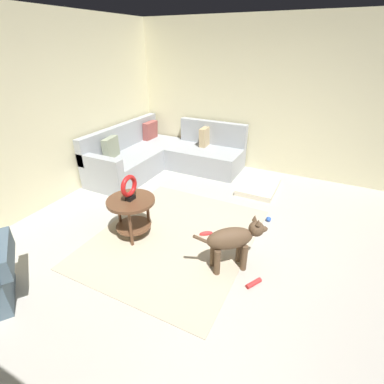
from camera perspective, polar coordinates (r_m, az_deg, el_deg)
The scene contains 12 objects.
ground_plane at distance 3.45m, azimuth 5.77°, elevation -14.18°, with size 6.00×6.00×0.10m, color #B7B2A8.
wall_back at distance 4.58m, azimuth -30.94°, elevation 12.73°, with size 6.00×0.12×2.70m, color beige.
wall_right at distance 5.50m, azimuth 18.28°, elevation 17.18°, with size 0.12×6.00×2.70m, color beige.
area_rug at distance 3.75m, azimuth -3.46°, elevation -9.00°, with size 2.30×1.90×0.01m, color #BCAD93.
sectional_couch at distance 5.61m, azimuth -5.95°, elevation 7.32°, with size 2.20×2.25×0.88m.
side_table at distance 3.63m, azimuth -12.12°, elevation -3.19°, with size 0.60×0.60×0.54m.
torus_sculpture at distance 3.49m, azimuth -12.60°, elevation 0.96°, with size 0.28×0.08×0.33m.
dog_bed_mat at distance 5.01m, azimuth 13.26°, elevation 0.99°, with size 0.80×0.60×0.09m, color beige.
dog at distance 3.11m, azimuth 8.38°, elevation -9.51°, with size 0.59×0.68×0.63m.
dog_toy_ball at distance 4.17m, azimuth 15.23°, elevation -5.31°, with size 0.07×0.07×0.07m, color blue.
dog_toy_rope at distance 3.17m, azimuth 12.37°, elevation -17.56°, with size 0.05×0.05×0.19m, color red.
dog_toy_bone at distance 3.76m, azimuth 2.86°, elevation -8.36°, with size 0.18×0.06×0.06m, color red.
Camera 1 is at (-2.42, -0.83, 2.25)m, focal length 26.38 mm.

